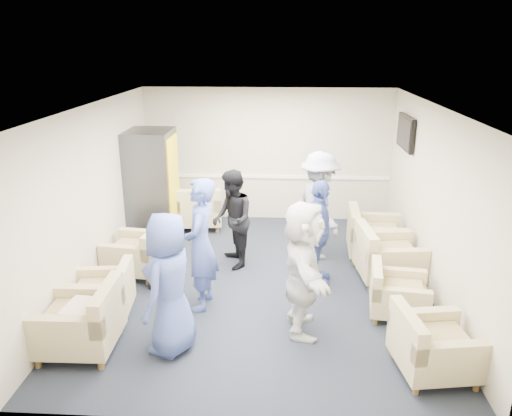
# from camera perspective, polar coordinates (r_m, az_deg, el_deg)

# --- Properties ---
(floor) EXTENTS (6.00, 6.00, 0.00)m
(floor) POSITION_cam_1_polar(r_m,az_deg,el_deg) (7.83, 0.51, -8.48)
(floor) COLOR black
(floor) RESTS_ON ground
(ceiling) EXTENTS (6.00, 6.00, 0.00)m
(ceiling) POSITION_cam_1_polar(r_m,az_deg,el_deg) (7.03, 0.58, 11.52)
(ceiling) COLOR silver
(ceiling) RESTS_ON back_wall
(back_wall) EXTENTS (5.00, 0.02, 2.70)m
(back_wall) POSITION_cam_1_polar(r_m,az_deg,el_deg) (10.22, 1.35, 6.06)
(back_wall) COLOR beige
(back_wall) RESTS_ON floor
(front_wall) EXTENTS (5.00, 0.02, 2.70)m
(front_wall) POSITION_cam_1_polar(r_m,az_deg,el_deg) (4.56, -1.28, -10.48)
(front_wall) COLOR beige
(front_wall) RESTS_ON floor
(left_wall) EXTENTS (0.02, 6.00, 2.70)m
(left_wall) POSITION_cam_1_polar(r_m,az_deg,el_deg) (7.84, -18.04, 1.24)
(left_wall) COLOR beige
(left_wall) RESTS_ON floor
(right_wall) EXTENTS (0.02, 6.00, 2.70)m
(right_wall) POSITION_cam_1_polar(r_m,az_deg,el_deg) (7.63, 19.65, 0.60)
(right_wall) COLOR beige
(right_wall) RESTS_ON floor
(chair_rail) EXTENTS (4.98, 0.04, 0.06)m
(chair_rail) POSITION_cam_1_polar(r_m,az_deg,el_deg) (10.31, 1.32, 3.60)
(chair_rail) COLOR white
(chair_rail) RESTS_ON back_wall
(tv) EXTENTS (0.10, 1.00, 0.58)m
(tv) POSITION_cam_1_polar(r_m,az_deg,el_deg) (9.15, 16.72, 8.26)
(tv) COLOR black
(tv) RESTS_ON right_wall
(armchair_left_near) EXTENTS (0.92, 0.92, 0.72)m
(armchair_left_near) POSITION_cam_1_polar(r_m,az_deg,el_deg) (6.45, -19.10, -12.35)
(armchair_left_near) COLOR tan
(armchair_left_near) RESTS_ON floor
(armchair_left_mid) EXTENTS (0.86, 0.86, 0.63)m
(armchair_left_mid) POSITION_cam_1_polar(r_m,az_deg,el_deg) (7.10, -16.89, -9.56)
(armchair_left_mid) COLOR tan
(armchair_left_mid) RESTS_ON floor
(armchair_left_far) EXTENTS (0.94, 0.94, 0.67)m
(armchair_left_far) POSITION_cam_1_polar(r_m,az_deg,el_deg) (8.20, -13.26, -5.16)
(armchair_left_far) COLOR tan
(armchair_left_far) RESTS_ON floor
(armchair_right_near) EXTENTS (0.94, 0.94, 0.66)m
(armchair_right_near) POSITION_cam_1_polar(r_m,az_deg,el_deg) (6.06, 19.31, -14.82)
(armchair_right_near) COLOR tan
(armchair_right_near) RESTS_ON floor
(armchair_right_midnear) EXTENTS (0.85, 0.85, 0.60)m
(armchair_right_midnear) POSITION_cam_1_polar(r_m,az_deg,el_deg) (7.10, 15.59, -9.53)
(armchair_right_midnear) COLOR tan
(armchair_right_midnear) RESTS_ON floor
(armchair_right_midfar) EXTENTS (1.01, 1.01, 0.74)m
(armchair_right_midfar) POSITION_cam_1_polar(r_m,az_deg,el_deg) (8.01, 14.52, -5.58)
(armchair_right_midfar) COLOR tan
(armchair_right_midfar) RESTS_ON floor
(armchair_right_far) EXTENTS (0.96, 0.96, 0.73)m
(armchair_right_far) POSITION_cam_1_polar(r_m,az_deg,el_deg) (8.81, 13.06, -3.24)
(armchair_right_far) COLOR tan
(armchair_right_far) RESTS_ON floor
(armchair_corner) EXTENTS (1.05, 1.05, 0.75)m
(armchair_corner) POSITION_cam_1_polar(r_m,az_deg,el_deg) (9.98, -6.67, -0.21)
(armchair_corner) COLOR tan
(armchair_corner) RESTS_ON floor
(vending_machine) EXTENTS (0.83, 0.97, 2.05)m
(vending_machine) POSITION_cam_1_polar(r_m,az_deg,el_deg) (9.43, -11.75, 2.57)
(vending_machine) COLOR #47474E
(vending_machine) RESTS_ON floor
(backpack) EXTENTS (0.31, 0.24, 0.50)m
(backpack) POSITION_cam_1_polar(r_m,az_deg,el_deg) (7.71, -11.00, -7.17)
(backpack) COLOR black
(backpack) RESTS_ON floor
(pillow) EXTENTS (0.39, 0.49, 0.13)m
(pillow) POSITION_cam_1_polar(r_m,az_deg,el_deg) (6.36, -19.40, -10.93)
(pillow) COLOR silver
(pillow) RESTS_ON armchair_left_near
(person_front_left) EXTENTS (0.77, 0.97, 1.74)m
(person_front_left) POSITION_cam_1_polar(r_m,az_deg,el_deg) (5.97, -9.87, -8.56)
(person_front_left) COLOR #4255A0
(person_front_left) RESTS_ON floor
(person_mid_left) EXTENTS (0.48, 0.70, 1.86)m
(person_mid_left) POSITION_cam_1_polar(r_m,az_deg,el_deg) (6.84, -6.34, -4.18)
(person_mid_left) COLOR #4255A0
(person_mid_left) RESTS_ON floor
(person_back_left) EXTENTS (0.81, 0.93, 1.63)m
(person_back_left) POSITION_cam_1_polar(r_m,az_deg,el_deg) (8.09, -2.73, -1.32)
(person_back_left) COLOR black
(person_back_left) RESTS_ON floor
(person_back_right) EXTENTS (1.07, 1.36, 1.84)m
(person_back_right) POSITION_cam_1_polar(r_m,az_deg,el_deg) (8.47, 7.23, 0.26)
(person_back_right) COLOR beige
(person_back_right) RESTS_ON floor
(person_mid_right) EXTENTS (0.55, 1.01, 1.64)m
(person_mid_right) POSITION_cam_1_polar(r_m,az_deg,el_deg) (7.56, 7.16, -2.85)
(person_mid_right) COLOR #4255A0
(person_mid_right) RESTS_ON floor
(person_front_right) EXTENTS (0.58, 1.65, 1.76)m
(person_front_right) POSITION_cam_1_polar(r_m,az_deg,el_deg) (6.27, 5.42, -6.88)
(person_front_right) COLOR silver
(person_front_right) RESTS_ON floor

